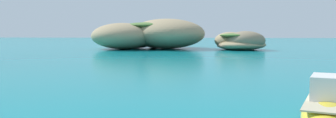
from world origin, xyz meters
name	(u,v)px	position (x,y,z in m)	size (l,w,h in m)	color
islet_large	(149,35)	(-11.21, 75.79, 2.98)	(28.30, 25.23, 6.56)	#9E8966
islet_small	(240,42)	(8.01, 72.49, 1.53)	(13.02, 13.29, 3.85)	#84755B
motorboat_yellow	(329,110)	(5.26, 13.93, 0.69)	(4.45, 7.21, 2.05)	yellow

